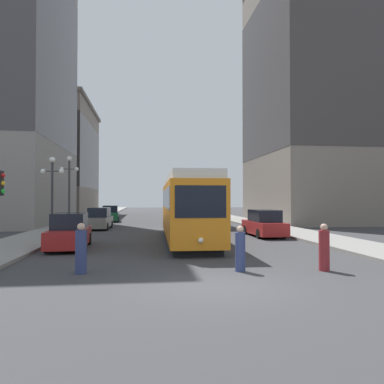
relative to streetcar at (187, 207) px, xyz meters
The scene contains 16 objects.
ground_plane 11.59m from the streetcar, 92.09° to the right, with size 200.00×200.00×0.00m, color #38383A.
sidewalk_left 30.20m from the streetcar, 108.27° to the left, with size 3.49×120.00×0.15m, color gray.
sidewalk_right 29.95m from the streetcar, 73.24° to the left, with size 3.49×120.00×0.15m, color gray.
streetcar is the anchor object (origin of this frame).
transit_bus 14.15m from the streetcar, 76.71° to the left, with size 2.62×11.64×3.45m.
parked_car_left_near 21.25m from the streetcar, 107.57° to the left, with size 2.05×4.39×1.82m.
parked_car_left_mid 6.90m from the streetcar, 160.66° to the right, with size 2.10×4.95×1.82m.
parked_car_right_far 6.16m from the streetcar, 22.65° to the left, with size 1.91×4.86×1.82m.
parked_car_left_far 12.05m from the streetcar, 122.27° to the left, with size 2.00×4.98×1.82m.
pedestrian_crossing_near 9.43m from the streetcar, 84.93° to the right, with size 0.36×0.36×1.61m.
pedestrian_crossing_far 10.39m from the streetcar, 68.24° to the right, with size 0.38×0.38×1.68m.
pedestrian_on_sidewalk 10.21m from the streetcar, 117.66° to the right, with size 0.39×0.39×1.73m.
lamp_post_left_near 8.63m from the streetcar, 167.19° to the left, with size 1.41×0.36×5.05m.
lamp_post_left_far 11.05m from the streetcar, 139.57° to the left, with size 1.41×0.36×5.69m.
building_left_corner 42.81m from the streetcar, 114.44° to the left, with size 13.16×20.83×17.56m.
building_right_corner 27.79m from the streetcar, 45.25° to the left, with size 14.19×16.64×29.97m.
Camera 1 is at (-2.11, -10.57, 2.56)m, focal length 34.29 mm.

